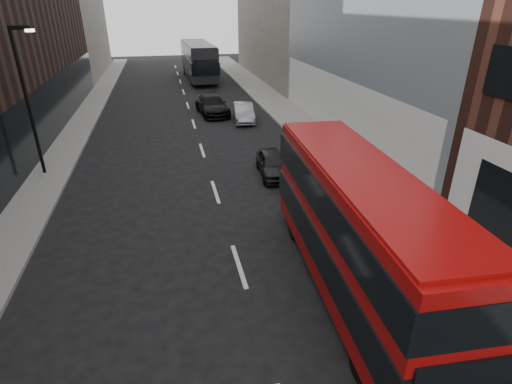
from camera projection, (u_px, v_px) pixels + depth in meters
sidewalk_right at (295, 120)px, 29.92m from camera, size 3.00×80.00×0.15m
sidewalk_left at (75, 134)px, 26.80m from camera, size 2.00×80.00×0.15m
building_left_mid at (15, 20)px, 27.54m from camera, size 5.00×24.00×14.00m
building_left_far at (74, 18)px, 47.13m from camera, size 5.00×20.00×13.00m
street_lamp at (27, 93)px, 18.83m from camera, size 1.06×0.22×7.00m
red_bus at (357, 226)px, 11.45m from camera, size 2.98×10.08×4.03m
grey_bus at (199, 60)px, 45.71m from camera, size 3.22×12.50×4.01m
car_a at (273, 164)px, 20.38m from camera, size 1.74×3.70×1.22m
car_b at (244, 112)px, 29.80m from camera, size 1.83×4.13×1.32m
car_c at (212, 105)px, 31.65m from camera, size 2.54×5.25×1.47m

